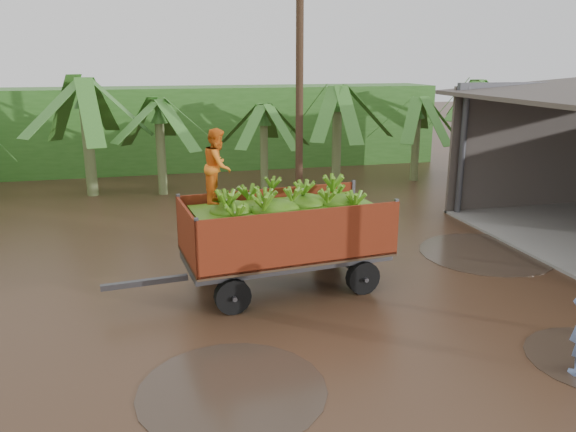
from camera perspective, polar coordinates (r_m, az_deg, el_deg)
The scene contains 5 objects.
ground at distance 11.68m, azimuth 8.28°, elevation -8.79°, with size 100.00×100.00×0.00m, color black.
hedge_north at distance 26.06m, azimuth -9.27°, elevation 8.87°, with size 22.00×3.00×3.60m, color #2D661E.
banana_trailer at distance 11.92m, azimuth -0.43°, elevation -1.42°, with size 6.03×2.52×3.49m.
utility_pole at distance 17.94m, azimuth 1.18°, elevation 13.13°, with size 1.20×0.24×7.90m.
banana_plants at distance 17.20m, azimuth -13.32°, elevation 5.33°, with size 24.87×20.89×4.27m.
Camera 1 is at (-4.16, -9.80, 4.81)m, focal length 35.00 mm.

